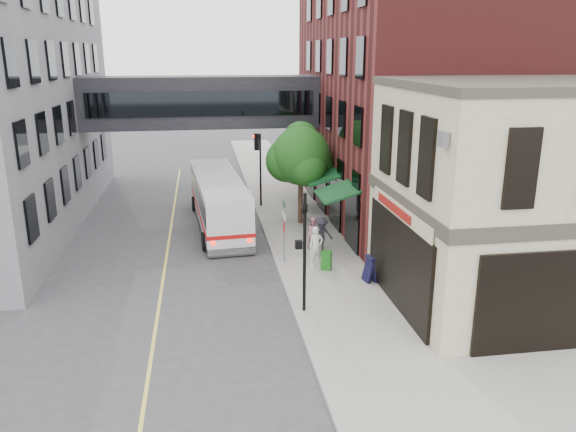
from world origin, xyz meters
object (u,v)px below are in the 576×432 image
object	(u,v)px
pedestrian_b	(314,233)
pedestrian_c	(322,235)
sandwich_board	(370,269)
pedestrian_a	(316,247)
newspaper_box	(326,260)
bus	(219,199)

from	to	relation	value
pedestrian_b	pedestrian_c	xyz separation A→B (m)	(0.24, -0.63, 0.08)
pedestrian_c	sandwich_board	bearing A→B (deg)	-84.01
pedestrian_b	pedestrian_a	bearing A→B (deg)	-125.03
pedestrian_c	newspaper_box	distance (m)	2.35
pedestrian_a	bus	bearing A→B (deg)	107.45
bus	pedestrian_b	world-z (taller)	bus
bus	pedestrian_a	bearing A→B (deg)	-60.49
pedestrian_a	pedestrian_b	bearing A→B (deg)	68.48
bus	pedestrian_c	size ratio (longest dim) A/B	6.27
pedestrian_a	pedestrian_c	size ratio (longest dim) A/B	1.07
sandwich_board	pedestrian_a	bearing A→B (deg)	121.37
pedestrian_a	sandwich_board	size ratio (longest dim) A/B	1.65
bus	sandwich_board	distance (m)	11.00
newspaper_box	sandwich_board	distance (m)	2.17
sandwich_board	pedestrian_b	bearing A→B (deg)	97.54
bus	pedestrian_c	distance (m)	7.15
bus	pedestrian_b	size ratio (longest dim) A/B	6.91
pedestrian_a	newspaper_box	world-z (taller)	pedestrian_a
sandwich_board	pedestrian_c	bearing A→B (deg)	97.10
pedestrian_a	newspaper_box	xyz separation A→B (m)	(0.37, -0.51, -0.49)
pedestrian_b	newspaper_box	bearing A→B (deg)	-116.19
pedestrian_a	sandwich_board	bearing A→B (deg)	-60.22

